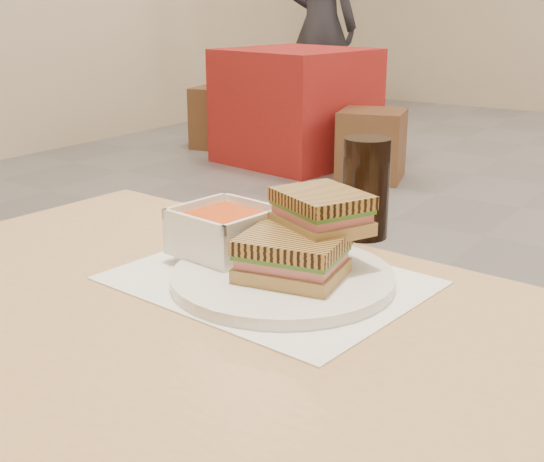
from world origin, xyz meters
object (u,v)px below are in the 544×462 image
Objects in this scene: main_table at (237,415)px; soup_bowl at (224,233)px; cola_glass at (366,188)px; panini_lower at (292,257)px; bg_chair_0l at (224,117)px; bg_table_0 at (296,106)px; bg_chair_0r at (372,145)px; plate at (283,278)px; patron_a at (320,26)px.

main_table is 8.92× the size of soup_bowl.
panini_lower is at bearing -84.25° from cola_glass.
panini_lower is 4.80m from bg_chair_0l.
panini_lower is at bearing -12.79° from soup_bowl.
main_table is at bearing -58.62° from bg_table_0.
main_table is at bearing -65.97° from bg_chair_0r.
soup_bowl is at bearing -52.01° from bg_chair_0l.
soup_bowl reaches higher than plate.
bg_table_0 is 0.57× the size of patron_a.
patron_a is at bearing 119.09° from soup_bowl.
bg_chair_0l is at bearing 129.04° from panini_lower.
plate is at bearing -57.95° from bg_table_0.
panini_lower is (-0.01, 0.14, 0.16)m from main_table.
bg_chair_0r is 1.95m from patron_a.
bg_chair_0r is at bearing 114.03° from main_table.
patron_a is (-2.78, 4.90, 0.26)m from main_table.
panini_lower is at bearing -21.18° from plate.
bg_chair_0l is (-0.74, 0.11, -0.16)m from bg_table_0.
soup_bowl reaches higher than bg_chair_0r.
panini_lower is at bearing -57.78° from bg_table_0.
bg_table_0 is 0.75m from bg_chair_0r.
soup_bowl is 5.42m from patron_a.
bg_chair_0r is (-1.54, 3.14, -0.61)m from cola_glass.
soup_bowl reaches higher than bg_chair_0l.
plate is 0.04m from panini_lower.
bg_table_0 is 2.05× the size of bg_chair_0l.
bg_chair_0r is at bearing 114.52° from plate.
bg_chair_0l is (-3.00, 3.70, -0.56)m from panini_lower.
soup_bowl is 0.28× the size of bg_chair_0r.
bg_table_0 is at bearing 122.05° from plate.
cola_glass is 3.55m from bg_chair_0r.
patron_a reaches higher than bg_chair_0r.
panini_lower is 4.26m from bg_table_0.
bg_table_0 is 2.08× the size of bg_chair_0r.
soup_bowl is 0.25m from cola_glass.
patron_a is at bearing 120.02° from plate.
panini_lower is at bearing -50.96° from bg_chair_0l.
cola_glass is at bearing 95.75° from panini_lower.
panini_lower is 0.30× the size of bg_chair_0l.
bg_chair_0r is (-1.54, 3.39, -0.54)m from plate.
panini_lower is at bearing -59.84° from patron_a.
bg_chair_0r is (1.44, -0.31, -0.01)m from bg_chair_0l.
main_table is at bearing -84.71° from cola_glass.
cola_glass is at bearing 91.37° from plate.
soup_bowl reaches higher than main_table.
plate is at bearing -88.63° from cola_glass.
soup_bowl is at bearing 168.71° from plate.
cola_glass is (-0.04, 0.39, 0.19)m from main_table.
bg_chair_0r is (-1.57, 3.53, -0.41)m from main_table.
plate is at bearing -51.08° from bg_chair_0l.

